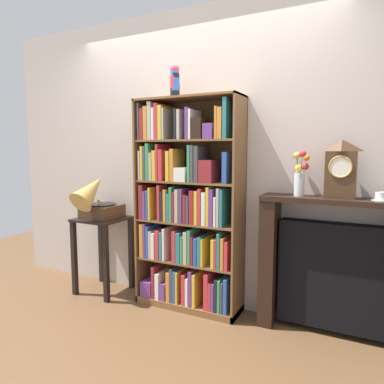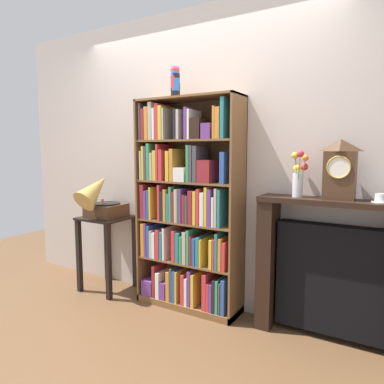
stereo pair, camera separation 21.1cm
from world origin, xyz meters
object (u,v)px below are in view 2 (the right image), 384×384
at_px(bookshelf, 186,213).
at_px(teacup_with_saucer, 381,198).
at_px(side_table_left, 107,238).
at_px(cup_stack, 175,83).
at_px(gramophone, 100,198).
at_px(flower_vase, 299,175).
at_px(mantel_clock, 340,170).
at_px(fireplace_mantel, 333,272).

height_order(bookshelf, teacup_with_saucer, bookshelf).
bearing_deg(side_table_left, cup_stack, 3.09).
height_order(side_table_left, teacup_with_saucer, teacup_with_saucer).
bearing_deg(gramophone, flower_vase, 5.67).
bearing_deg(mantel_clock, gramophone, -175.24).
height_order(side_table_left, gramophone, gramophone).
bearing_deg(cup_stack, mantel_clock, 2.24).
height_order(cup_stack, mantel_clock, cup_stack).
xyz_separation_m(bookshelf, teacup_with_saucer, (1.51, 0.04, 0.23)).
distance_m(fireplace_mantel, mantel_clock, 0.75).
relative_size(side_table_left, gramophone, 1.45).
height_order(bookshelf, mantel_clock, bookshelf).
relative_size(side_table_left, teacup_with_saucer, 5.91).
relative_size(bookshelf, gramophone, 3.59).
bearing_deg(fireplace_mantel, teacup_with_saucer, -4.32).
bearing_deg(fireplace_mantel, cup_stack, -176.70).
xyz_separation_m(bookshelf, mantel_clock, (1.24, 0.03, 0.41)).
bearing_deg(bookshelf, side_table_left, -176.09).
xyz_separation_m(bookshelf, gramophone, (-0.90, -0.14, 0.08)).
bearing_deg(flower_vase, gramophone, -174.33).
relative_size(cup_stack, teacup_with_saucer, 2.03).
relative_size(fireplace_mantel, teacup_with_saucer, 8.59).
distance_m(fireplace_mantel, flower_vase, 0.75).
distance_m(bookshelf, side_table_left, 0.96).
relative_size(fireplace_mantel, mantel_clock, 2.57).
bearing_deg(teacup_with_saucer, mantel_clock, -179.45).
bearing_deg(mantel_clock, side_table_left, -177.44).
distance_m(cup_stack, flower_vase, 1.30).
xyz_separation_m(cup_stack, mantel_clock, (1.34, 0.05, -0.71)).
bearing_deg(bookshelf, gramophone, -170.91).
height_order(bookshelf, flower_vase, bookshelf).
height_order(fireplace_mantel, mantel_clock, mantel_clock).
xyz_separation_m(side_table_left, flower_vase, (1.86, 0.10, 0.70)).
bearing_deg(flower_vase, mantel_clock, -1.27).
xyz_separation_m(fireplace_mantel, teacup_with_saucer, (0.28, -0.02, 0.57)).
xyz_separation_m(gramophone, teacup_with_saucer, (2.41, 0.18, 0.15)).
distance_m(fireplace_mantel, teacup_with_saucer, 0.63).
xyz_separation_m(mantel_clock, teacup_with_saucer, (0.26, 0.00, -0.19)).
relative_size(bookshelf, mantel_clock, 4.38).
height_order(mantel_clock, teacup_with_saucer, mantel_clock).
xyz_separation_m(cup_stack, teacup_with_saucer, (1.60, 0.05, -0.90)).
bearing_deg(mantel_clock, cup_stack, -177.76).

